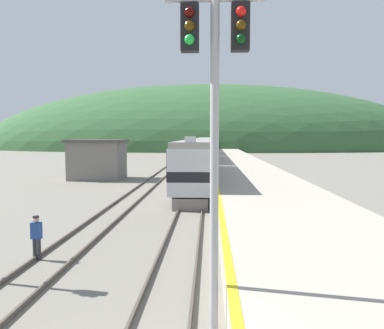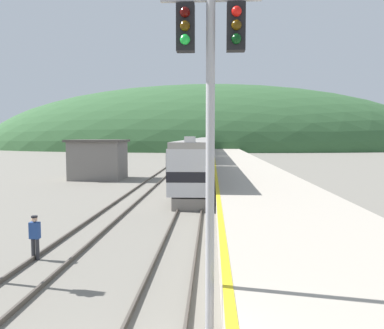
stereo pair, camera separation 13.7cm
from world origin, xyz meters
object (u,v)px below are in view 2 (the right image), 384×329
at_px(express_train_lead_car, 196,162).
at_px(carriage_second, 203,152).
at_px(signal_mast_main, 210,91).
at_px(carriage_third, 205,147).
at_px(carriage_fourth, 207,145).
at_px(track_worker, 35,235).

height_order(express_train_lead_car, carriage_second, express_train_lead_car).
distance_m(express_train_lead_car, signal_mast_main, 24.24).
height_order(express_train_lead_car, carriage_third, express_train_lead_car).
xyz_separation_m(carriage_third, carriage_fourth, (0.00, 21.22, 0.00)).
xyz_separation_m(express_train_lead_car, carriage_second, (0.00, 21.68, -0.01)).
bearing_deg(carriage_second, track_worker, -97.19).
distance_m(carriage_fourth, track_worker, 83.48).
bearing_deg(signal_mast_main, track_worker, 143.33).
distance_m(carriage_second, carriage_fourth, 42.44).
distance_m(express_train_lead_car, carriage_third, 42.90).
xyz_separation_m(carriage_second, carriage_fourth, (0.00, 42.44, 0.00)).
relative_size(carriage_fourth, signal_mast_main, 2.41).
distance_m(carriage_third, signal_mast_main, 66.98).
xyz_separation_m(carriage_second, carriage_third, (0.00, 21.22, 0.00)).
height_order(express_train_lead_car, signal_mast_main, signal_mast_main).
xyz_separation_m(carriage_fourth, signal_mast_main, (1.29, -88.10, 3.27)).
bearing_deg(express_train_lead_car, carriage_fourth, 90.00).
bearing_deg(track_worker, carriage_fourth, 86.46).
bearing_deg(carriage_second, carriage_third, 90.00).
relative_size(carriage_second, track_worker, 12.38).
bearing_deg(carriage_second, signal_mast_main, -88.38).
bearing_deg(track_worker, carriage_second, 82.81).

